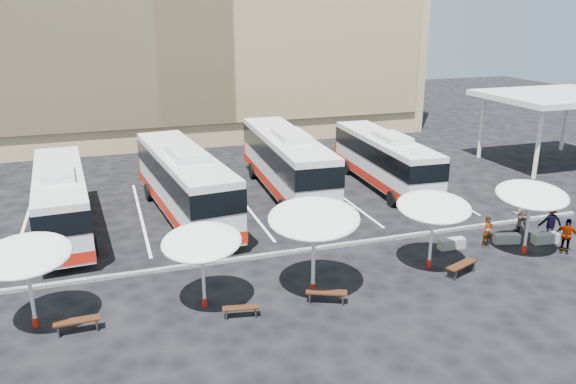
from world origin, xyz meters
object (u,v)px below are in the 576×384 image
object	(u,v)px
wood_bench_1	(241,309)
conc_bench_0	(452,244)
sunshade_4	(532,195)
passenger_2	(566,236)
bus_3	(384,159)
bus_1	(184,181)
conc_bench_2	(545,238)
passenger_3	(551,221)
sunshade_1	(202,242)
passenger_0	(488,231)
wood_bench_2	(326,294)
bus_2	(286,160)
conc_bench_1	(507,239)
sunshade_2	(314,218)
wood_bench_3	(461,266)
passenger_1	(522,215)
bus_0	(61,198)
sunshade_3	(434,207)
wood_bench_0	(77,323)
sunshade_0	(25,256)

from	to	relation	value
wood_bench_1	conc_bench_0	xyz separation A→B (m)	(11.13, 2.97, -0.07)
sunshade_4	passenger_2	world-z (taller)	sunshade_4
bus_3	conc_bench_0	distance (m)	10.30
sunshade_4	bus_3	bearing A→B (deg)	96.72
bus_1	conc_bench_0	world-z (taller)	bus_1
conc_bench_2	passenger_3	size ratio (longest dim) A/B	0.70
sunshade_1	passenger_3	xyz separation A→B (m)	(17.56, 1.23, -1.75)
bus_1	passenger_0	xyz separation A→B (m)	(13.17, -8.84, -1.28)
bus_3	wood_bench_2	distance (m)	16.08
bus_1	conc_bench_0	xyz separation A→B (m)	(11.41, -8.55, -1.80)
wood_bench_1	wood_bench_2	xyz separation A→B (m)	(3.43, -0.01, 0.06)
wood_bench_2	sunshade_1	bearing A→B (deg)	164.84
bus_2	conc_bench_2	distance (m)	15.18
bus_2	passenger_2	bearing A→B (deg)	-50.89
sunshade_4	conc_bench_1	bearing A→B (deg)	90.77
sunshade_2	wood_bench_3	size ratio (longest dim) A/B	2.79
passenger_1	conc_bench_2	bearing A→B (deg)	120.62
sunshade_2	wood_bench_2	size ratio (longest dim) A/B	2.94
bus_0	conc_bench_2	bearing A→B (deg)	-25.68
wood_bench_1	passenger_1	bearing A→B (deg)	13.27
sunshade_3	conc_bench_2	world-z (taller)	sunshade_3
wood_bench_3	wood_bench_1	bearing A→B (deg)	-177.65
sunshade_3	sunshade_4	world-z (taller)	sunshade_4
conc_bench_0	passenger_0	distance (m)	1.86
passenger_3	bus_0	bearing A→B (deg)	-6.02
bus_1	wood_bench_0	xyz separation A→B (m)	(-5.46, -10.69, -1.67)
bus_0	bus_2	distance (m)	13.17
sunshade_4	passenger_1	xyz separation A→B (m)	(1.67, 2.27, -1.93)
sunshade_0	conc_bench_1	distance (m)	21.44
bus_1	conc_bench_1	xyz separation A→B (m)	(14.35, -8.85, -1.81)
bus_1	bus_2	size ratio (longest dim) A/B	0.99
conc_bench_0	passenger_0	size ratio (longest dim) A/B	0.86
conc_bench_2	wood_bench_1	bearing A→B (deg)	-172.53
bus_3	sunshade_3	size ratio (longest dim) A/B	2.78
wood_bench_2	bus_1	bearing A→B (deg)	107.79
bus_0	wood_bench_2	xyz separation A→B (m)	(9.99, -11.18, -1.46)
bus_1	wood_bench_3	bearing A→B (deg)	-53.58
sunshade_1	conc_bench_0	xyz separation A→B (m)	(12.26, 1.75, -2.44)
wood_bench_1	sunshade_1	bearing A→B (deg)	132.70
sunshade_3	wood_bench_0	xyz separation A→B (m)	(-14.70, -0.66, -2.47)
sunshade_0	passenger_2	xyz separation A→B (m)	(23.08, -0.83, -1.96)
bus_2	wood_bench_1	distance (m)	15.26
bus_0	bus_3	bearing A→B (deg)	1.86
sunshade_2	bus_2	bearing A→B (deg)	76.32
wood_bench_0	wood_bench_1	size ratio (longest dim) A/B	1.15
passenger_1	passenger_3	size ratio (longest dim) A/B	0.99
passenger_1	sunshade_0	bearing A→B (deg)	31.59
conc_bench_1	conc_bench_0	bearing A→B (deg)	174.30
wood_bench_2	conc_bench_1	xyz separation A→B (m)	(10.64, 2.69, -0.14)
sunshade_0	sunshade_2	distance (m)	10.45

